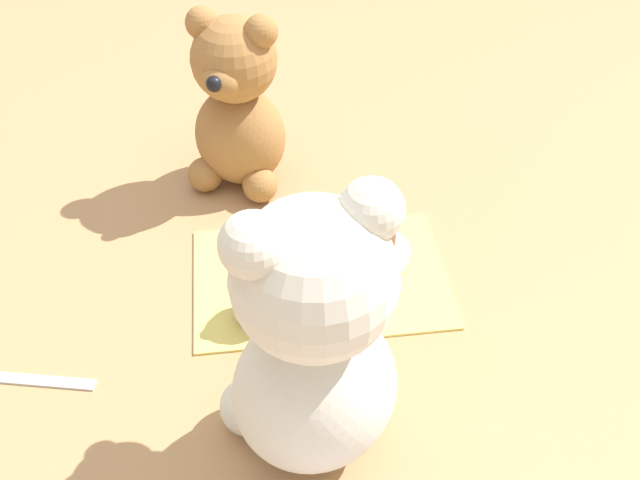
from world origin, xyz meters
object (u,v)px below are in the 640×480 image
Objects in this scene: saucer_plate at (368,251)px; teaspoon at (31,379)px; cupcake_near_cream_bear at (261,296)px; teddy_bear_tan at (237,107)px; teddy_bear_cream at (313,343)px; cupcake_near_tan_bear at (369,231)px.

saucer_plate reaches higher than teaspoon.
cupcake_near_cream_bear is 0.75× the size of saucer_plate.
teddy_bear_tan reaches higher than teaspoon.
saucer_plate is (-0.09, -0.23, -0.12)m from teddy_bear_cream.
teddy_bear_cream is 0.26m from cupcake_near_tan_bear.
teddy_bear_tan is 0.23m from saucer_plate.
teddy_bear_cream is at bearing -59.23° from teddy_bear_tan.
cupcake_near_tan_bear is (-0.13, 0.16, -0.07)m from teddy_bear_tan.
teaspoon is (0.22, 0.05, -0.03)m from cupcake_near_cream_bear.
cupcake_near_cream_bear is at bearing 32.25° from saucer_plate.
cupcake_near_tan_bear reaches higher than cupcake_near_cream_bear.
cupcake_near_tan_bear is at bearing -26.55° from teddy_bear_tan.
cupcake_near_cream_bear is (-0.01, 0.24, -0.07)m from teddy_bear_tan.
teddy_bear_tan is at bearing -50.89° from saucer_plate.
cupcake_near_cream_bear is 0.57× the size of teaspoon.
saucer_plate is at bearing -128.54° from teddy_bear_cream.
teddy_bear_cream reaches higher than teddy_bear_tan.
cupcake_near_cream_bear is 0.96× the size of cupcake_near_tan_bear.
saucer_plate is at bearing -26.55° from teddy_bear_tan.
teaspoon is at bearing 13.27° from cupcake_near_cream_bear.
teddy_bear_tan reaches higher than cupcake_near_tan_bear.
teddy_bear_cream reaches higher than saucer_plate.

